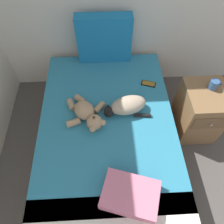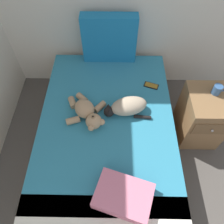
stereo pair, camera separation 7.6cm
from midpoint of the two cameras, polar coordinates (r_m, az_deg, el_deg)
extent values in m
cube|color=olive|center=(2.29, -2.10, -7.51)|extent=(1.29, 1.92, 0.28)
cube|color=white|center=(2.08, -2.30, -4.45)|extent=(1.25, 1.86, 0.20)
cube|color=teal|center=(2.02, -2.44, -1.47)|extent=(1.24, 1.73, 0.02)
cube|color=silver|center=(1.70, -1.60, -26.39)|extent=(1.24, 0.31, 0.02)
cube|color=#1972AD|center=(2.40, -3.02, 18.69)|extent=(0.57, 0.13, 0.53)
ellipsoid|color=tan|center=(2.00, 3.26, 1.81)|extent=(0.38, 0.27, 0.15)
sphere|color=black|center=(1.99, -1.94, 0.06)|extent=(0.10, 0.10, 0.10)
cone|color=black|center=(1.92, -1.75, 0.41)|extent=(0.04, 0.04, 0.04)
cone|color=black|center=(1.96, -2.21, 1.66)|extent=(0.04, 0.04, 0.04)
cylinder|color=black|center=(2.02, 6.96, -0.90)|extent=(0.16, 0.05, 0.03)
ellipsoid|color=black|center=(2.05, 0.37, 1.10)|extent=(0.11, 0.08, 0.04)
ellipsoid|color=tan|center=(1.99, -8.43, 0.47)|extent=(0.26, 0.27, 0.14)
sphere|color=tan|center=(1.91, -5.81, -2.76)|extent=(0.14, 0.14, 0.14)
sphere|color=#8E6B49|center=(1.86, -5.93, -1.96)|extent=(0.06, 0.06, 0.06)
sphere|color=black|center=(1.84, -5.99, -1.54)|extent=(0.02, 0.02, 0.02)
sphere|color=tan|center=(1.89, -3.64, -2.85)|extent=(0.06, 0.06, 0.06)
sphere|color=tan|center=(1.86, -6.35, -4.51)|extent=(0.06, 0.06, 0.06)
cylinder|color=tan|center=(2.04, -4.49, 1.16)|extent=(0.13, 0.13, 0.06)
cylinder|color=tan|center=(2.12, -9.34, 3.23)|extent=(0.12, 0.12, 0.06)
cylinder|color=tan|center=(1.98, -11.26, -2.81)|extent=(0.14, 0.10, 0.06)
cylinder|color=tan|center=(2.10, -11.71, 1.89)|extent=(0.10, 0.13, 0.06)
cube|color=black|center=(2.29, 8.67, 7.39)|extent=(0.16, 0.12, 0.01)
cube|color=olive|center=(2.29, 8.69, 7.48)|extent=(0.14, 0.10, 0.00)
cube|color=#D1728C|center=(1.67, 3.44, -21.08)|extent=(0.47, 0.39, 0.11)
cube|color=olive|center=(2.45, 21.18, 0.03)|extent=(0.41, 0.46, 0.61)
cube|color=brown|center=(2.23, 23.73, -2.84)|extent=(0.35, 0.01, 0.17)
sphere|color=#B2B2B7|center=(2.22, 23.85, -3.19)|extent=(0.02, 0.02, 0.02)
cylinder|color=#33598C|center=(2.25, 24.37, 6.62)|extent=(0.08, 0.08, 0.09)
torus|color=#33598C|center=(2.27, 25.60, 6.69)|extent=(0.06, 0.01, 0.06)
camera|label=1|loc=(0.04, -91.11, -1.56)|focal=34.60mm
camera|label=2|loc=(0.04, 88.89, 1.56)|focal=34.60mm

